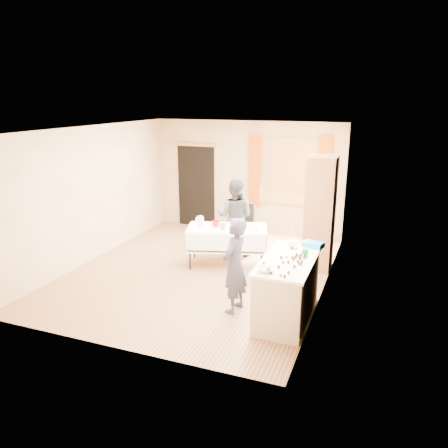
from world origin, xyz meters
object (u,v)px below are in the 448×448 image
at_px(chair, 243,235).
at_px(girl, 235,265).
at_px(woman, 235,217).
at_px(party_table, 227,242).
at_px(cabinet, 320,214).
at_px(counter, 287,289).

height_order(chair, girl, girl).
distance_m(chair, woman, 0.64).
distance_m(chair, girl, 2.92).
bearing_deg(girl, party_table, -148.61).
bearing_deg(party_table, girl, -82.77).
height_order(party_table, girl, girl).
relative_size(cabinet, chair, 2.22).
height_order(cabinet, girl, cabinet).
relative_size(counter, chair, 1.60).
relative_size(party_table, woman, 1.06).
distance_m(party_table, chair, 1.06).
relative_size(counter, party_table, 0.92).
xyz_separation_m(party_table, chair, (-0.03, 1.05, -0.16)).
bearing_deg(girl, counter, 102.16).
bearing_deg(party_table, chair, 74.85).
relative_size(party_table, chair, 1.75).
xyz_separation_m(party_table, woman, (-0.07, 0.66, 0.33)).
height_order(counter, chair, chair).
bearing_deg(counter, chair, 120.28).
distance_m(girl, woman, 2.52).
height_order(counter, party_table, counter).
xyz_separation_m(chair, woman, (-0.04, -0.39, 0.50)).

